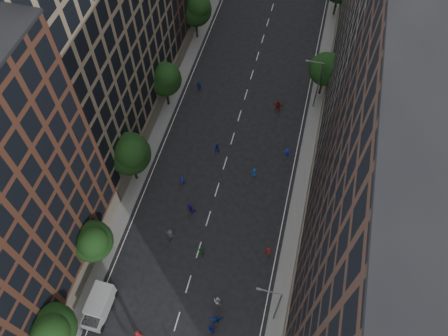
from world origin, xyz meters
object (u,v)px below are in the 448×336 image
(skater_2, at_px, (211,328))
(streetlamp_far, at_px, (317,83))
(streetlamp_near, at_px, (276,305))
(cargo_van, at_px, (99,306))

(skater_2, bearing_deg, streetlamp_far, -75.32)
(streetlamp_near, distance_m, streetlamp_far, 33.00)
(cargo_van, bearing_deg, skater_2, 4.35)
(streetlamp_far, bearing_deg, cargo_van, -117.60)
(skater_2, bearing_deg, cargo_van, 28.50)
(streetlamp_far, height_order, cargo_van, streetlamp_far)
(streetlamp_far, bearing_deg, streetlamp_near, -90.00)
(cargo_van, height_order, skater_2, cargo_van)
(streetlamp_near, xyz_separation_m, streetlamp_far, (0.00, 33.00, 0.00))
(streetlamp_far, xyz_separation_m, cargo_van, (-19.25, -36.83, -3.77))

